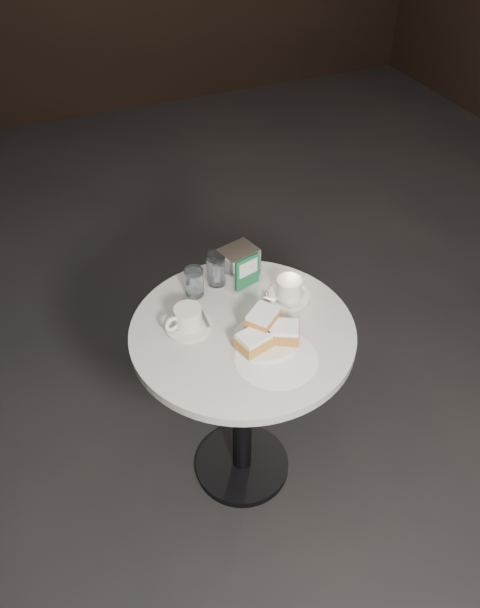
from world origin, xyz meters
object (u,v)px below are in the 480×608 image
at_px(cafe_table, 242,372).
at_px(coffee_cup_left, 188,319).
at_px(water_glass_right, 217,269).
at_px(napkin_dispenser, 239,267).
at_px(beignet_plate, 266,333).
at_px(water_glass_left, 194,283).
at_px(coffee_cup_right, 289,290).

relative_size(cafe_table, coffee_cup_left, 4.24).
bearing_deg(water_glass_right, coffee_cup_left, -133.43).
distance_m(cafe_table, napkin_dispenser, 0.35).
bearing_deg(napkin_dispenser, cafe_table, -125.05).
height_order(cafe_table, beignet_plate, beignet_plate).
relative_size(beignet_plate, water_glass_left, 2.12).
bearing_deg(napkin_dispenser, water_glass_left, 164.47).
bearing_deg(beignet_plate, water_glass_left, 112.85).
distance_m(cafe_table, coffee_cup_left, 0.29).
height_order(cafe_table, coffee_cup_right, coffee_cup_right).
bearing_deg(water_glass_right, coffee_cup_right, -41.40).
bearing_deg(water_glass_right, cafe_table, -92.58).
relative_size(cafe_table, napkin_dispenser, 5.47).
xyz_separation_m(coffee_cup_right, napkin_dispenser, (-0.12, 0.13, 0.04)).
xyz_separation_m(water_glass_right, napkin_dispenser, (0.06, -0.03, 0.01)).
height_order(coffee_cup_left, napkin_dispenser, napkin_dispenser).
bearing_deg(napkin_dispenser, beignet_plate, -111.88).
distance_m(beignet_plate, coffee_cup_right, 0.22).
bearing_deg(coffee_cup_right, water_glass_left, 133.01).
xyz_separation_m(water_glass_left, water_glass_right, (0.09, 0.03, 0.01)).
height_order(beignet_plate, coffee_cup_left, beignet_plate).
xyz_separation_m(cafe_table, beignet_plate, (0.04, -0.08, 0.23)).
bearing_deg(napkin_dispenser, water_glass_right, 138.53).
height_order(water_glass_right, napkin_dispenser, napkin_dispenser).
distance_m(cafe_table, coffee_cup_right, 0.31).
xyz_separation_m(cafe_table, water_glass_right, (0.01, 0.24, 0.25)).
xyz_separation_m(coffee_cup_left, napkin_dispenser, (0.23, 0.14, 0.04)).
relative_size(water_glass_left, water_glass_right, 0.89).
distance_m(coffee_cup_left, water_glass_right, 0.24).
distance_m(cafe_table, water_glass_left, 0.33).
bearing_deg(cafe_table, water_glass_right, 87.42).
relative_size(water_glass_left, napkin_dispenser, 0.74).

